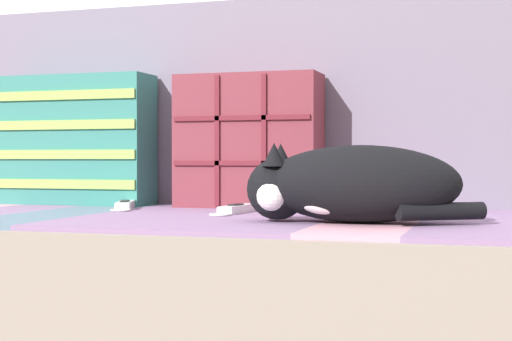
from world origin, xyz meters
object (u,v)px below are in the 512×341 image
at_px(couch, 149,300).
at_px(game_remote_far, 125,205).
at_px(game_remote_near, 236,209).
at_px(throw_pillow_quilted, 249,141).
at_px(throw_pillow_striped, 76,140).
at_px(sleeping_cat, 347,185).

xyz_separation_m(couch, game_remote_far, (-0.11, 0.09, 0.22)).
distance_m(game_remote_near, game_remote_far, 0.32).
relative_size(game_remote_near, game_remote_far, 1.04).
relative_size(throw_pillow_quilted, throw_pillow_striped, 0.86).
bearing_deg(throw_pillow_quilted, couch, -125.91).
bearing_deg(sleeping_cat, game_remote_far, 157.22).
bearing_deg(throw_pillow_quilted, sleeping_cat, -50.43).
bearing_deg(couch, sleeping_cat, -18.20).
height_order(throw_pillow_quilted, throw_pillow_striped, throw_pillow_striped).
bearing_deg(couch, game_remote_far, 139.88).
distance_m(couch, game_remote_far, 0.26).
distance_m(throw_pillow_striped, sleeping_cat, 0.93).
relative_size(sleeping_cat, game_remote_near, 2.24).
relative_size(couch, game_remote_near, 8.38).
xyz_separation_m(couch, sleeping_cat, (0.50, -0.16, 0.28)).
bearing_deg(sleeping_cat, throw_pillow_striped, 154.30).
distance_m(sleeping_cat, game_remote_near, 0.36).
xyz_separation_m(couch, game_remote_near, (0.21, 0.03, 0.22)).
height_order(throw_pillow_quilted, game_remote_far, throw_pillow_quilted).
relative_size(couch, throw_pillow_quilted, 4.68).
distance_m(throw_pillow_quilted, throw_pillow_striped, 0.50).
height_order(sleeping_cat, game_remote_far, sleeping_cat).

